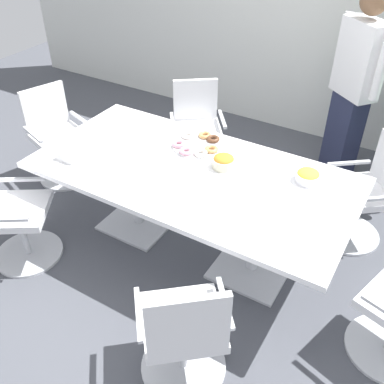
% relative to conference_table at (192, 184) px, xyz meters
% --- Properties ---
extents(ground_plane, '(10.00, 10.00, 0.01)m').
position_rel_conference_table_xyz_m(ground_plane, '(0.00, 0.00, -0.63)').
color(ground_plane, '#4C4F56').
extents(back_wall, '(8.00, 0.10, 2.80)m').
position_rel_conference_table_xyz_m(back_wall, '(0.00, 2.40, 0.77)').
color(back_wall, silver).
rests_on(back_wall, ground).
extents(conference_table, '(2.40, 1.20, 0.75)m').
position_rel_conference_table_xyz_m(conference_table, '(0.00, 0.00, 0.00)').
color(conference_table, white).
rests_on(conference_table, ground).
extents(office_chair_0, '(0.68, 0.68, 0.91)m').
position_rel_conference_table_xyz_m(office_chair_0, '(-1.67, 0.22, -0.22)').
color(office_chair_0, silver).
rests_on(office_chair_0, ground).
extents(office_chair_1, '(0.75, 0.75, 0.91)m').
position_rel_conference_table_xyz_m(office_chair_1, '(-1.13, -0.82, -0.22)').
color(office_chair_1, silver).
rests_on(office_chair_1, ground).
extents(office_chair_2, '(0.76, 0.76, 0.91)m').
position_rel_conference_table_xyz_m(office_chair_2, '(0.57, -1.04, -0.22)').
color(office_chair_2, silver).
rests_on(office_chair_2, ground).
extents(office_chair_4, '(0.76, 0.76, 0.91)m').
position_rel_conference_table_xyz_m(office_chair_4, '(1.13, 0.82, -0.22)').
color(office_chair_4, silver).
rests_on(office_chair_4, ground).
extents(office_chair_5, '(0.76, 0.76, 0.91)m').
position_rel_conference_table_xyz_m(office_chair_5, '(-0.56, 1.04, -0.22)').
color(office_chair_5, silver).
rests_on(office_chair_5, ground).
extents(person_standing_0, '(0.53, 0.45, 1.79)m').
position_rel_conference_table_xyz_m(person_standing_0, '(0.71, 1.72, 0.31)').
color(person_standing_0, '#232842').
rests_on(person_standing_0, ground).
extents(snack_bowl_chips_orange, '(0.17, 0.17, 0.11)m').
position_rel_conference_table_xyz_m(snack_bowl_chips_orange, '(0.18, 0.16, 0.18)').
color(snack_bowl_chips_orange, beige).
rests_on(snack_bowl_chips_orange, conference_table).
extents(snack_bowl_chips_yellow, '(0.18, 0.18, 0.10)m').
position_rel_conference_table_xyz_m(snack_bowl_chips_yellow, '(0.78, 0.30, 0.17)').
color(snack_bowl_chips_yellow, white).
rests_on(snack_bowl_chips_yellow, conference_table).
extents(donut_platter, '(0.40, 0.41, 0.04)m').
position_rel_conference_table_xyz_m(donut_platter, '(-0.14, 0.32, 0.14)').
color(donut_platter, white).
rests_on(donut_platter, conference_table).
extents(napkin_pile, '(0.16, 0.16, 0.06)m').
position_rel_conference_table_xyz_m(napkin_pile, '(-0.89, -0.33, 0.16)').
color(napkin_pile, white).
rests_on(napkin_pile, conference_table).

